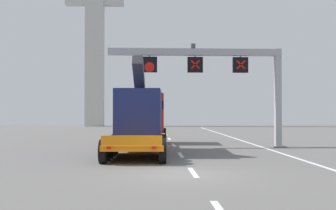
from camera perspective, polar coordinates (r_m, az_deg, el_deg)
The scene contains 6 objects.
ground at distance 15.87m, azimuth 1.94°, elevation -9.48°, with size 112.00×112.00×0.00m, color slate.
lane_markings at distance 41.69m, azimuth -0.26°, elevation -4.09°, with size 0.20×66.49×0.01m.
edge_line_right at distance 28.72m, azimuth 12.48°, elevation -5.56°, with size 0.20×63.00×0.01m, color silver.
overhead_lane_gantry at distance 27.58m, azimuth 6.81°, elevation 5.12°, with size 11.64×0.90×6.79m.
heavy_haul_truck_orange at distance 26.26m, azimuth -3.49°, elevation -1.69°, with size 3.56×14.15×5.30m.
bridge_pylon_distant at distance 66.94m, azimuth -10.02°, elevation 11.07°, with size 9.00×2.00×31.54m.
Camera 1 is at (-1.24, -15.64, 2.39)m, focal length 44.41 mm.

